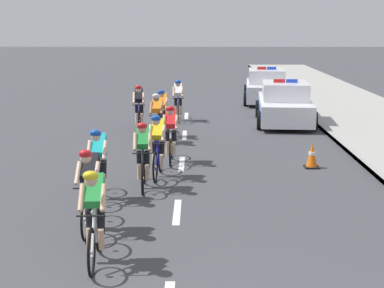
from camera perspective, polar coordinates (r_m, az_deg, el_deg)
The scene contains 15 objects.
kerb_edge at distance 19.89m, azimuth 12.87°, elevation 0.91°, with size 0.16×60.00×0.13m, color #9E9E99.
lane_markings_centre at distance 13.75m, azimuth -1.16°, elevation -3.80°, with size 0.14×21.60×0.01m.
cyclist_lead at distance 9.29m, azimuth -9.16°, elevation -6.50°, with size 0.43×1.72×1.56m.
cyclist_second at distance 10.71m, azimuth -9.58°, elevation -4.07°, with size 0.42×1.72×1.56m.
cyclist_third at distance 12.53m, azimuth -8.77°, elevation -1.75°, with size 0.42×1.72×1.56m.
cyclist_fourth at distance 13.25m, azimuth -4.63°, elevation -0.93°, with size 0.43×1.72×1.56m.
cyclist_fifth at distance 14.22m, azimuth -3.24°, elevation -0.05°, with size 0.43×1.72×1.56m.
cyclist_sixth at distance 15.70m, azimuth -2.01°, elevation 1.07°, with size 0.42×1.72×1.56m.
cyclist_seventh at distance 18.28m, azimuth -3.30°, elevation 2.55°, with size 0.42×1.72×1.56m.
cyclist_eighth at distance 19.22m, azimuth -2.82°, elevation 3.00°, with size 0.42×1.72×1.56m.
cyclist_ninth at distance 20.63m, azimuth -4.99°, elevation 3.56°, with size 0.43×1.72×1.56m.
cyclist_tenth at distance 22.31m, azimuth -1.32°, elevation 4.20°, with size 0.42×1.72×1.56m.
police_car_nearest at distance 21.99m, azimuth 8.68°, elevation 3.68°, with size 2.26×4.53×1.59m.
police_car_second at distance 27.66m, azimuth 6.98°, elevation 5.33°, with size 2.28×4.53×1.59m.
traffic_cone_near at distance 15.49m, azimuth 11.19°, elevation -1.08°, with size 0.36×0.36×0.64m.
Camera 1 is at (0.36, -5.08, 3.64)m, focal length 56.85 mm.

